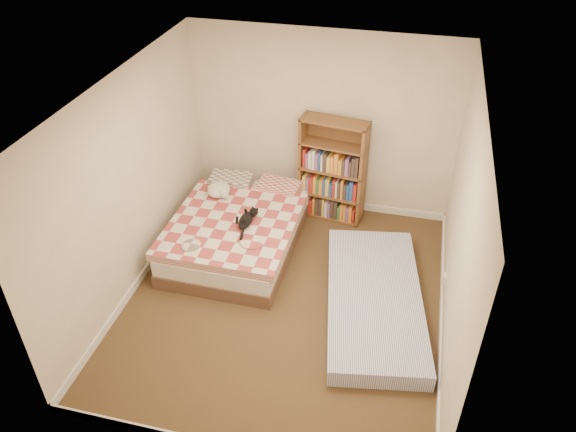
% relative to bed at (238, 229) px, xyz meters
% --- Properties ---
extents(room, '(3.51, 4.01, 2.51)m').
position_rel_bed_xyz_m(room, '(0.82, -0.82, 0.95)').
color(room, '#3F2F1B').
rests_on(room, ground).
extents(bed, '(1.52, 2.06, 0.55)m').
position_rel_bed_xyz_m(bed, '(0.00, 0.00, 0.00)').
color(bed, brown).
rests_on(bed, room).
extents(bookshelf, '(0.91, 0.41, 1.45)m').
position_rel_bed_xyz_m(bookshelf, '(1.02, 0.95, 0.29)').
color(bookshelf, brown).
rests_on(bookshelf, room).
extents(floor_mattress, '(1.40, 2.42, 0.21)m').
position_rel_bed_xyz_m(floor_mattress, '(1.82, -0.72, -0.15)').
color(floor_mattress, '#6C79B5').
rests_on(floor_mattress, room).
extents(black_cat, '(0.25, 0.59, 0.13)m').
position_rel_bed_xyz_m(black_cat, '(0.17, -0.16, 0.30)').
color(black_cat, black).
rests_on(black_cat, bed).
extents(white_dog, '(0.33, 0.35, 0.16)m').
position_rel_bed_xyz_m(white_dog, '(-0.35, 0.34, 0.32)').
color(white_dog, white).
rests_on(white_dog, bed).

